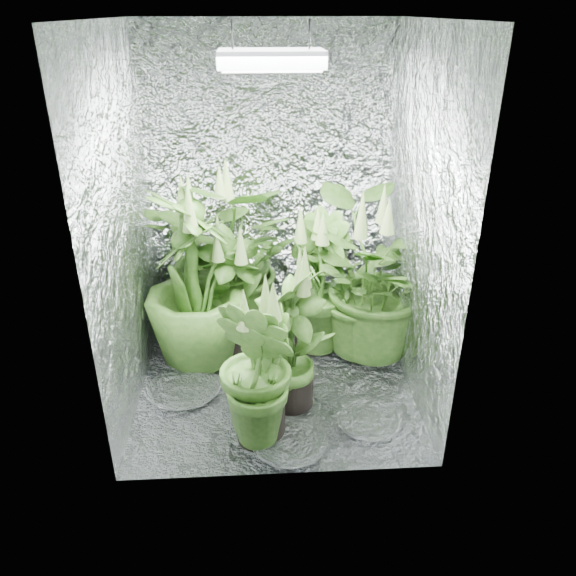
# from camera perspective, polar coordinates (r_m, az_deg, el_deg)

# --- Properties ---
(ground) EXTENTS (1.60, 1.60, 0.00)m
(ground) POSITION_cam_1_polar(r_m,az_deg,el_deg) (3.51, -1.31, -9.07)
(ground) COLOR silver
(ground) RESTS_ON ground
(walls) EXTENTS (1.62, 1.62, 2.00)m
(walls) POSITION_cam_1_polar(r_m,az_deg,el_deg) (3.04, -1.51, 6.46)
(walls) COLOR silver
(walls) RESTS_ON ground
(ceiling) EXTENTS (1.60, 1.60, 0.01)m
(ceiling) POSITION_cam_1_polar(r_m,az_deg,el_deg) (2.85, -1.77, 25.68)
(ceiling) COLOR silver
(ceiling) RESTS_ON walls
(grow_lamp) EXTENTS (0.50, 0.30, 0.22)m
(grow_lamp) POSITION_cam_1_polar(r_m,az_deg,el_deg) (2.86, -1.72, 22.20)
(grow_lamp) COLOR gray
(grow_lamp) RESTS_ON ceiling
(plant_a) EXTENTS (1.31, 1.31, 1.20)m
(plant_a) POSITION_cam_1_polar(r_m,az_deg,el_deg) (3.79, -5.99, 3.62)
(plant_a) COLOR black
(plant_a) RESTS_ON ground
(plant_b) EXTENTS (0.59, 0.59, 0.91)m
(plant_b) POSITION_cam_1_polar(r_m,az_deg,el_deg) (3.58, -5.62, -0.71)
(plant_b) COLOR black
(plant_b) RESTS_ON ground
(plant_c) EXTENTS (0.62, 0.62, 0.99)m
(plant_c) POSITION_cam_1_polar(r_m,az_deg,el_deg) (3.60, 2.87, 0.23)
(plant_c) COLOR black
(plant_c) RESTS_ON ground
(plant_d) EXTENTS (0.84, 0.84, 1.21)m
(plant_d) POSITION_cam_1_polar(r_m,az_deg,el_deg) (3.43, -9.50, 0.66)
(plant_d) COLOR black
(plant_d) RESTS_ON ground
(plant_e) EXTENTS (1.14, 1.14, 1.12)m
(plant_e) POSITION_cam_1_polar(r_m,az_deg,el_deg) (3.50, 8.35, 0.67)
(plant_e) COLOR black
(plant_e) RESTS_ON ground
(plant_f) EXTENTS (0.64, 0.64, 0.95)m
(plant_f) POSITION_cam_1_polar(r_m,az_deg,el_deg) (3.06, 0.37, -5.10)
(plant_f) COLOR black
(plant_f) RESTS_ON ground
(plant_g) EXTENTS (0.63, 0.63, 0.93)m
(plant_g) POSITION_cam_1_polar(r_m,az_deg,el_deg) (2.83, -2.92, -8.33)
(plant_g) COLOR black
(plant_g) RESTS_ON ground
(circulation_fan) EXTENTS (0.14, 0.32, 0.36)m
(circulation_fan) POSITION_cam_1_polar(r_m,az_deg,el_deg) (3.96, 7.01, -2.16)
(circulation_fan) COLOR black
(circulation_fan) RESTS_ON ground
(plant_label) EXTENTS (0.06, 0.05, 0.09)m
(plant_label) POSITION_cam_1_polar(r_m,az_deg,el_deg) (2.88, -1.75, -10.67)
(plant_label) COLOR white
(plant_label) RESTS_ON plant_g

